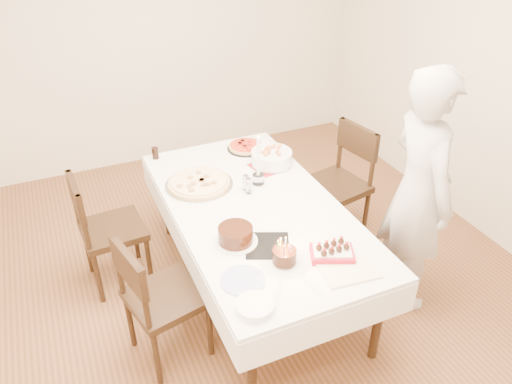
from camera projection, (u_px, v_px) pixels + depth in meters
name	position (u px, v px, depth m)	size (l,w,h in m)	color
floor	(249.00, 296.00, 3.84)	(5.00, 5.00, 0.00)	brown
wall_back	(152.00, 37.00, 5.05)	(4.50, 0.04, 2.70)	beige
dining_table	(256.00, 248.00, 3.74)	(1.14, 2.14, 0.75)	silver
chair_right_savory	(334.00, 186.00, 4.22)	(0.52, 0.52, 1.02)	black
chair_left_savory	(113.00, 230.00, 3.76)	(0.49, 0.49, 0.96)	black
chair_left_dessert	(166.00, 297.00, 3.15)	(0.49, 0.49, 0.96)	black
person	(418.00, 193.00, 3.41)	(0.66, 0.43, 1.80)	#BCB6B1
pizza_white	(199.00, 183.00, 3.77)	(0.52, 0.52, 0.04)	beige
pizza_pepperoni	(246.00, 147.00, 4.27)	(0.32, 0.32, 0.04)	red
red_placemat	(269.00, 167.00, 4.02)	(0.26, 0.26, 0.01)	#B21E1E
pasta_bowl	(272.00, 158.00, 4.03)	(0.33, 0.33, 0.11)	white
taper_candle	(258.00, 160.00, 3.69)	(0.09, 0.09, 0.42)	white
shaker_pair	(248.00, 186.00, 3.66)	(0.10, 0.10, 0.12)	white
cola_glass	(155.00, 153.00, 4.11)	(0.05, 0.05, 0.10)	black
layer_cake	(236.00, 235.00, 3.17)	(0.28, 0.28, 0.11)	black
cake_board	(267.00, 246.00, 3.16)	(0.28, 0.28, 0.01)	black
birthday_cake	(285.00, 251.00, 2.98)	(0.15, 0.15, 0.15)	#391A0F
strawberry_box	(332.00, 252.00, 3.06)	(0.26, 0.17, 0.07)	#B71428
box_lid	(349.00, 271.00, 2.96)	(0.34, 0.23, 0.03)	beige
plate_stack	(255.00, 306.00, 2.69)	(0.21, 0.21, 0.04)	white
china_plate	(243.00, 280.00, 2.89)	(0.26, 0.26, 0.01)	white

